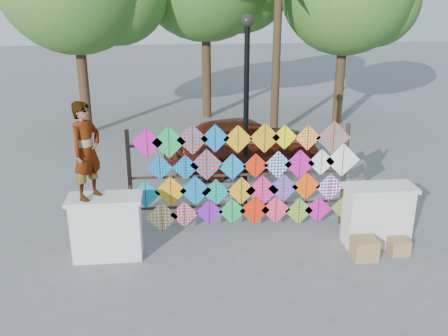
{
  "coord_description": "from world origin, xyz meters",
  "views": [
    {
      "loc": [
        -1.32,
        -9.03,
        4.96
      ],
      "look_at": [
        -0.35,
        0.6,
        1.48
      ],
      "focal_mm": 40.0,
      "sensor_mm": 36.0,
      "label": 1
    }
  ],
  "objects_px": {
    "vendor_woman": "(87,151)",
    "sedan": "(243,142)",
    "lamppost": "(246,96)",
    "kite_rack": "(244,177)"
  },
  "relations": [
    {
      "from": "kite_rack",
      "to": "sedan",
      "type": "distance_m",
      "value": 4.1
    },
    {
      "from": "vendor_woman",
      "to": "lamppost",
      "type": "height_order",
      "value": "lamppost"
    },
    {
      "from": "kite_rack",
      "to": "vendor_woman",
      "type": "distance_m",
      "value": 3.32
    },
    {
      "from": "vendor_woman",
      "to": "sedan",
      "type": "relative_size",
      "value": 0.41
    },
    {
      "from": "kite_rack",
      "to": "lamppost",
      "type": "xyz_separation_m",
      "value": [
        0.2,
        1.28,
        1.47
      ]
    },
    {
      "from": "vendor_woman",
      "to": "sedan",
      "type": "height_order",
      "value": "vendor_woman"
    },
    {
      "from": "kite_rack",
      "to": "sedan",
      "type": "height_order",
      "value": "kite_rack"
    },
    {
      "from": "vendor_woman",
      "to": "sedan",
      "type": "distance_m",
      "value": 6.29
    },
    {
      "from": "sedan",
      "to": "lamppost",
      "type": "height_order",
      "value": "lamppost"
    },
    {
      "from": "sedan",
      "to": "lamppost",
      "type": "relative_size",
      "value": 1.01
    }
  ]
}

